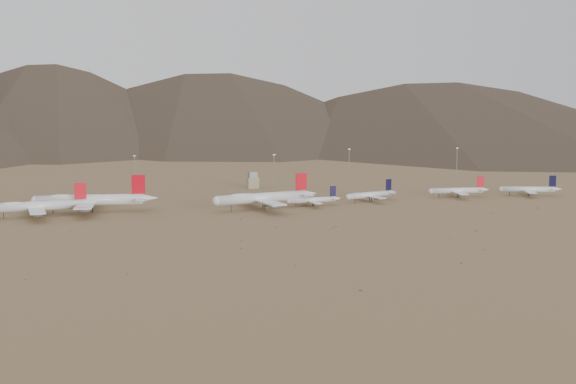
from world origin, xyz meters
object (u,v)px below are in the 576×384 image
object	(u,v)px
widebody_west	(38,206)
control_tower	(253,181)
narrowbody_b	(371,195)
widebody_centre	(91,200)
narrowbody_a	(313,200)
widebody_east	(263,198)

from	to	relation	value
widebody_west	control_tower	size ratio (longest dim) A/B	5.35
widebody_west	control_tower	world-z (taller)	widebody_west
widebody_west	narrowbody_b	distance (m)	209.10
control_tower	narrowbody_b	bearing A→B (deg)	-55.24
widebody_centre	control_tower	distance (m)	144.23
narrowbody_a	narrowbody_b	world-z (taller)	narrowbody_b
control_tower	widebody_centre	bearing A→B (deg)	-145.91
widebody_centre	narrowbody_b	distance (m)	178.94
control_tower	widebody_west	bearing A→B (deg)	-149.15
widebody_west	widebody_centre	world-z (taller)	widebody_centre
widebody_east	control_tower	size ratio (longest dim) A/B	5.86
widebody_centre	narrowbody_b	xyz separation A→B (m)	(178.84, -4.80, -3.25)
widebody_east	narrowbody_b	xyz separation A→B (m)	(76.35, 11.82, -2.82)
narrowbody_b	widebody_centre	bearing A→B (deg)	161.74
widebody_centre	widebody_east	xyz separation A→B (m)	(102.49, -16.61, -0.43)
widebody_centre	control_tower	world-z (taller)	widebody_centre
widebody_east	narrowbody_a	distance (m)	34.14
widebody_west	narrowbody_b	xyz separation A→B (m)	(209.06, 3.75, -2.11)
narrowbody_b	control_tower	distance (m)	104.23
widebody_west	narrowbody_a	size ratio (longest dim) A/B	1.72
widebody_centre	narrowbody_a	distance (m)	137.08
widebody_east	narrowbody_a	bearing A→B (deg)	-5.94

